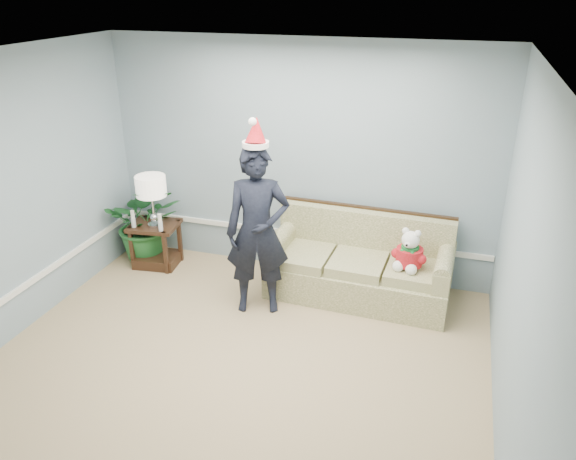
% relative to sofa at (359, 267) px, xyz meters
% --- Properties ---
extents(room_shell, '(4.54, 5.04, 2.74)m').
position_rel_sofa_xyz_m(room_shell, '(-0.84, -2.09, 1.02)').
color(room_shell, tan).
rests_on(room_shell, ground).
extents(wainscot_trim, '(4.49, 4.99, 0.06)m').
position_rel_sofa_xyz_m(wainscot_trim, '(-2.01, -0.91, 0.12)').
color(wainscot_trim, white).
rests_on(wainscot_trim, room_shell).
extents(sofa, '(1.99, 0.91, 0.92)m').
position_rel_sofa_xyz_m(sofa, '(0.00, 0.00, 0.00)').
color(sofa, '#525D2C').
rests_on(sofa, room_shell).
extents(side_table, '(0.62, 0.54, 0.54)m').
position_rel_sofa_xyz_m(side_table, '(-2.50, -0.05, -0.11)').
color(side_table, '#351C13').
rests_on(side_table, room_shell).
extents(table_lamp, '(0.35, 0.35, 0.63)m').
position_rel_sofa_xyz_m(table_lamp, '(-2.46, -0.10, 0.70)').
color(table_lamp, silver).
rests_on(table_lamp, side_table).
extents(candle_pair, '(0.41, 0.05, 0.21)m').
position_rel_sofa_xyz_m(candle_pair, '(-2.50, -0.20, 0.32)').
color(candle_pair, silver).
rests_on(candle_pair, side_table).
extents(houseplant, '(1.15, 1.09, 1.00)m').
position_rel_sofa_xyz_m(houseplant, '(-2.69, 0.07, 0.17)').
color(houseplant, '#1E5E28').
rests_on(houseplant, room_shell).
extents(man, '(0.75, 0.61, 1.79)m').
position_rel_sofa_xyz_m(man, '(-0.96, -0.61, 0.57)').
color(man, black).
rests_on(man, room_shell).
extents(santa_hat, '(0.29, 0.32, 0.31)m').
position_rel_sofa_xyz_m(santa_hat, '(-0.96, -0.59, 1.58)').
color(santa_hat, white).
rests_on(santa_hat, man).
extents(teddy_bear, '(0.33, 0.34, 0.45)m').
position_rel_sofa_xyz_m(teddy_bear, '(0.54, -0.16, 0.32)').
color(teddy_bear, white).
rests_on(teddy_bear, sofa).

